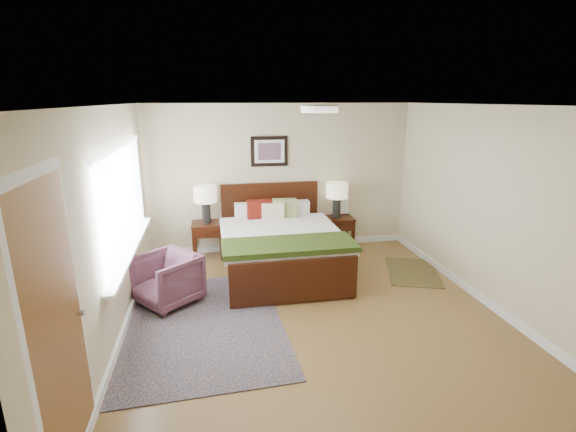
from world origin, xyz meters
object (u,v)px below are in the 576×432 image
(nightstand_right, at_px, (336,229))
(lamp_left, at_px, (205,197))
(bed, at_px, (280,238))
(nightstand_left, at_px, (207,230))
(armchair, at_px, (167,279))
(lamp_right, at_px, (337,193))
(rug_persian, at_px, (204,324))

(nightstand_right, height_order, lamp_left, lamp_left)
(bed, distance_m, lamp_left, 1.46)
(nightstand_left, xyz_separation_m, nightstand_right, (2.22, 0.01, -0.12))
(nightstand_left, relative_size, nightstand_right, 1.04)
(nightstand_left, bearing_deg, armchair, -108.44)
(lamp_right, distance_m, rug_persian, 3.35)
(bed, height_order, armchair, bed)
(nightstand_left, height_order, rug_persian, nightstand_left)
(lamp_right, bearing_deg, nightstand_left, -179.46)
(nightstand_right, relative_size, armchair, 0.79)
(bed, relative_size, nightstand_left, 3.64)
(lamp_right, bearing_deg, armchair, -149.97)
(bed, height_order, lamp_right, bed)
(lamp_left, xyz_separation_m, rug_persian, (-0.07, -2.22, -1.03))
(nightstand_left, height_order, nightstand_right, nightstand_left)
(nightstand_left, xyz_separation_m, lamp_left, (0.00, 0.02, 0.56))
(lamp_right, xyz_separation_m, rug_persian, (-2.30, -2.22, -1.00))
(lamp_right, relative_size, rug_persian, 0.24)
(lamp_left, xyz_separation_m, armchair, (-0.52, -1.59, -0.70))
(rug_persian, bearing_deg, lamp_left, 85.95)
(lamp_left, bearing_deg, armchair, -108.21)
(nightstand_left, bearing_deg, lamp_right, 0.54)
(nightstand_left, relative_size, armchair, 0.82)
(nightstand_right, bearing_deg, bed, -144.09)
(lamp_left, distance_m, lamp_right, 2.22)
(nightstand_left, bearing_deg, lamp_left, 90.00)
(bed, relative_size, lamp_right, 3.56)
(bed, bearing_deg, lamp_left, 142.27)
(bed, xyz_separation_m, rug_persian, (-1.16, -1.38, -0.53))
(lamp_right, distance_m, armchair, 3.24)
(lamp_left, height_order, armchair, lamp_left)
(nightstand_left, height_order, lamp_right, lamp_right)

